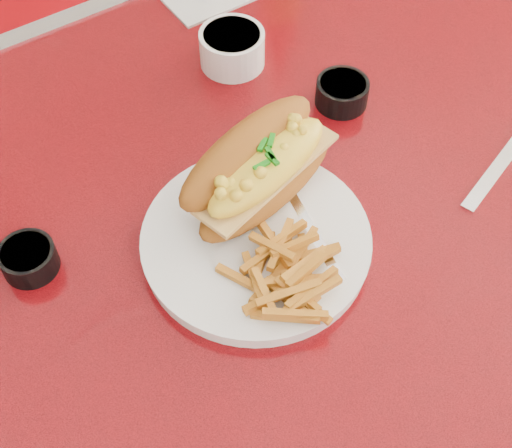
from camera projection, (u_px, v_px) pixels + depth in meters
ground at (288, 418)px, 1.43m from camera, size 8.00×8.00×0.00m
diner_table at (304, 246)px, 0.94m from camera, size 1.23×0.83×0.77m
booth_bench_far at (83, 81)px, 1.60m from camera, size 1.20×0.51×0.90m
dinner_plate at (256, 241)px, 0.74m from camera, size 0.30×0.30×0.02m
mac_hoagie at (260, 166)px, 0.74m from camera, size 0.21×0.14×0.09m
fries_pile at (283, 274)px, 0.69m from camera, size 0.13×0.13×0.03m
fork at (305, 220)px, 0.74m from camera, size 0.05×0.16×0.00m
gravy_ramekin at (232, 47)px, 0.89m from camera, size 0.09×0.09×0.05m
sauce_cup_left at (28, 258)px, 0.72m from camera, size 0.07×0.07×0.03m
sauce_cup_right at (342, 92)px, 0.86m from camera, size 0.07×0.07×0.03m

